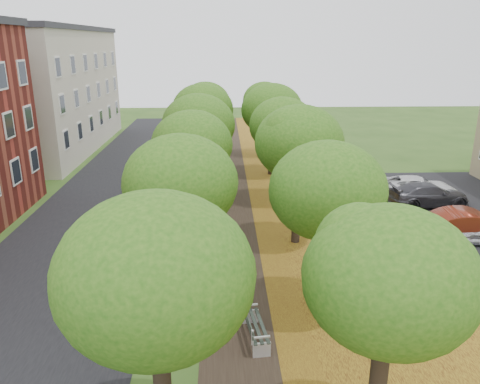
{
  "coord_description": "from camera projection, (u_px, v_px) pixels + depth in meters",
  "views": [
    {
      "loc": [
        -0.8,
        -8.52,
        9.17
      ],
      "look_at": [
        -0.05,
        12.11,
        2.5
      ],
      "focal_mm": 35.0,
      "sensor_mm": 36.0,
      "label": 1
    }
  ],
  "objects": [
    {
      "name": "car_silver",
      "position": [
        472.0,
        230.0,
        22.2
      ],
      "size": [
        3.78,
        1.84,
        1.24
      ],
      "primitive_type": "imported",
      "rotation": [
        0.0,
        0.0,
        1.47
      ],
      "color": "silver",
      "rests_on": "ground"
    },
    {
      "name": "leaf_verge",
      "position": [
        331.0,
        218.0,
        25.38
      ],
      "size": [
        7.5,
        70.0,
        0.01
      ],
      "primitive_type": "cube",
      "color": "#AC8A1F",
      "rests_on": "ground"
    },
    {
      "name": "tree_row_west",
      "position": [
        196.0,
        137.0,
        23.74
      ],
      "size": [
        3.9,
        33.9,
        6.22
      ],
      "color": "black",
      "rests_on": "ground"
    },
    {
      "name": "car_white",
      "position": [
        418.0,
        188.0,
        28.41
      ],
      "size": [
        5.16,
        3.08,
        1.34
      ],
      "primitive_type": "imported",
      "rotation": [
        0.0,
        0.0,
        1.38
      ],
      "color": "silver",
      "rests_on": "ground"
    },
    {
      "name": "footpath",
      "position": [
        239.0,
        219.0,
        25.21
      ],
      "size": [
        3.2,
        70.0,
        0.01
      ],
      "primitive_type": "cube",
      "color": "black",
      "rests_on": "ground"
    },
    {
      "name": "car_red",
      "position": [
        471.0,
        226.0,
        22.37
      ],
      "size": [
        4.67,
        1.85,
        1.51
      ],
      "primitive_type": "imported",
      "rotation": [
        0.0,
        0.0,
        1.52
      ],
      "color": "maroon",
      "rests_on": "ground"
    },
    {
      "name": "street_asphalt",
      "position": [
        99.0,
        221.0,
        24.95
      ],
      "size": [
        8.0,
        70.0,
        0.01
      ],
      "primitive_type": "cube",
      "color": "black",
      "rests_on": "ground"
    },
    {
      "name": "bench",
      "position": [
        254.0,
        326.0,
        14.95
      ],
      "size": [
        0.84,
        2.07,
        0.95
      ],
      "rotation": [
        0.0,
        0.0,
        1.7
      ],
      "color": "#242D27",
      "rests_on": "ground"
    },
    {
      "name": "building_cream",
      "position": [
        34.0,
        90.0,
        40.14
      ],
      "size": [
        10.3,
        20.3,
        10.4
      ],
      "color": "beige",
      "rests_on": "ground"
    },
    {
      "name": "tree_row_east",
      "position": [
        290.0,
        136.0,
        23.91
      ],
      "size": [
        3.9,
        33.9,
        6.22
      ],
      "color": "black",
      "rests_on": "ground"
    },
    {
      "name": "parking_lot",
      "position": [
        475.0,
        210.0,
        26.63
      ],
      "size": [
        9.0,
        16.0,
        0.01
      ],
      "primitive_type": "cube",
      "color": "black",
      "rests_on": "ground"
    },
    {
      "name": "car_grey",
      "position": [
        429.0,
        195.0,
        27.17
      ],
      "size": [
        4.77,
        2.27,
        1.34
      ],
      "primitive_type": "imported",
      "rotation": [
        0.0,
        0.0,
        1.66
      ],
      "color": "#39383E",
      "rests_on": "ground"
    }
  ]
}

